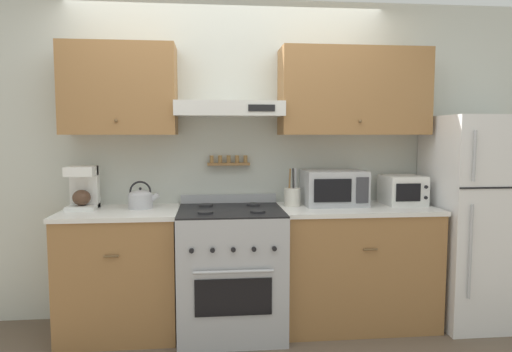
{
  "coord_description": "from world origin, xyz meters",
  "views": [
    {
      "loc": [
        -0.15,
        -3.07,
        1.48
      ],
      "look_at": [
        0.19,
        0.26,
        1.18
      ],
      "focal_mm": 32.0,
      "sensor_mm": 36.0,
      "label": 1
    }
  ],
  "objects_px": {
    "stove_range": "(231,270)",
    "utensil_crock": "(292,196)",
    "refrigerator": "(481,219)",
    "tea_kettle": "(141,198)",
    "toaster_oven": "(402,190)",
    "microwave": "(334,188)",
    "coffee_maker": "(83,187)"
  },
  "relations": [
    {
      "from": "stove_range",
      "to": "coffee_maker",
      "type": "relative_size",
      "value": 3.11
    },
    {
      "from": "coffee_maker",
      "to": "tea_kettle",
      "type": "bearing_deg",
      "value": -3.93
    },
    {
      "from": "refrigerator",
      "to": "toaster_oven",
      "type": "distance_m",
      "value": 0.66
    },
    {
      "from": "utensil_crock",
      "to": "toaster_oven",
      "type": "bearing_deg",
      "value": -0.11
    },
    {
      "from": "toaster_oven",
      "to": "refrigerator",
      "type": "bearing_deg",
      "value": -11.57
    },
    {
      "from": "tea_kettle",
      "to": "toaster_oven",
      "type": "xyz_separation_m",
      "value": [
        2.05,
        -0.0,
        0.04
      ]
    },
    {
      "from": "refrigerator",
      "to": "tea_kettle",
      "type": "distance_m",
      "value": 2.66
    },
    {
      "from": "stove_range",
      "to": "toaster_oven",
      "type": "xyz_separation_m",
      "value": [
        1.38,
        0.14,
        0.57
      ]
    },
    {
      "from": "tea_kettle",
      "to": "microwave",
      "type": "height_order",
      "value": "microwave"
    },
    {
      "from": "microwave",
      "to": "toaster_oven",
      "type": "bearing_deg",
      "value": -2.01
    },
    {
      "from": "refrigerator",
      "to": "coffee_maker",
      "type": "height_order",
      "value": "refrigerator"
    },
    {
      "from": "tea_kettle",
      "to": "stove_range",
      "type": "bearing_deg",
      "value": -11.61
    },
    {
      "from": "refrigerator",
      "to": "microwave",
      "type": "distance_m",
      "value": 1.19
    },
    {
      "from": "microwave",
      "to": "refrigerator",
      "type": "bearing_deg",
      "value": -7.02
    },
    {
      "from": "refrigerator",
      "to": "coffee_maker",
      "type": "bearing_deg",
      "value": 177.13
    },
    {
      "from": "stove_range",
      "to": "utensil_crock",
      "type": "bearing_deg",
      "value": 15.79
    },
    {
      "from": "coffee_maker",
      "to": "utensil_crock",
      "type": "xyz_separation_m",
      "value": [
        1.59,
        -0.03,
        -0.08
      ]
    },
    {
      "from": "stove_range",
      "to": "refrigerator",
      "type": "distance_m",
      "value": 2.01
    },
    {
      "from": "coffee_maker",
      "to": "utensil_crock",
      "type": "relative_size",
      "value": 1.09
    },
    {
      "from": "stove_range",
      "to": "tea_kettle",
      "type": "height_order",
      "value": "tea_kettle"
    },
    {
      "from": "microwave",
      "to": "utensil_crock",
      "type": "relative_size",
      "value": 1.62
    },
    {
      "from": "refrigerator",
      "to": "toaster_oven",
      "type": "height_order",
      "value": "refrigerator"
    },
    {
      "from": "tea_kettle",
      "to": "coffee_maker",
      "type": "relative_size",
      "value": 0.74
    },
    {
      "from": "refrigerator",
      "to": "microwave",
      "type": "relative_size",
      "value": 3.41
    },
    {
      "from": "toaster_oven",
      "to": "utensil_crock",
      "type": "bearing_deg",
      "value": 179.89
    },
    {
      "from": "tea_kettle",
      "to": "coffee_maker",
      "type": "height_order",
      "value": "coffee_maker"
    },
    {
      "from": "coffee_maker",
      "to": "toaster_oven",
      "type": "distance_m",
      "value": 2.48
    },
    {
      "from": "microwave",
      "to": "toaster_oven",
      "type": "distance_m",
      "value": 0.56
    },
    {
      "from": "refrigerator",
      "to": "tea_kettle",
      "type": "xyz_separation_m",
      "value": [
        -2.65,
        0.12,
        0.19
      ]
    },
    {
      "from": "stove_range",
      "to": "toaster_oven",
      "type": "bearing_deg",
      "value": 5.64
    },
    {
      "from": "stove_range",
      "to": "toaster_oven",
      "type": "distance_m",
      "value": 1.5
    },
    {
      "from": "stove_range",
      "to": "utensil_crock",
      "type": "relative_size",
      "value": 3.39
    }
  ]
}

